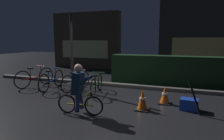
# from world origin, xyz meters

# --- Properties ---
(ground_plane) EXTENTS (40.00, 40.00, 0.00)m
(ground_plane) POSITION_xyz_m (0.00, 0.00, 0.00)
(ground_plane) COLOR black
(sidewalk_curb) EXTENTS (12.00, 0.24, 0.12)m
(sidewalk_curb) POSITION_xyz_m (0.00, 2.20, 0.06)
(sidewalk_curb) COLOR #56544F
(sidewalk_curb) RESTS_ON ground
(hedge_row) EXTENTS (4.80, 0.70, 1.19)m
(hedge_row) POSITION_xyz_m (1.80, 3.10, 0.60)
(hedge_row) COLOR black
(hedge_row) RESTS_ON ground
(storefront_left) EXTENTS (4.53, 0.54, 3.54)m
(storefront_left) POSITION_xyz_m (-3.68, 6.50, 1.76)
(storefront_left) COLOR #42382D
(storefront_left) RESTS_ON ground
(storefront_right) EXTENTS (5.07, 0.54, 5.19)m
(storefront_right) POSITION_xyz_m (3.37, 7.20, 2.58)
(storefront_right) COLOR #383330
(storefront_right) RESTS_ON ground
(street_post) EXTENTS (0.10, 0.10, 2.72)m
(street_post) POSITION_xyz_m (-1.56, 1.20, 1.36)
(street_post) COLOR #2D2D33
(street_post) RESTS_ON ground
(parked_bike_leftmost) EXTENTS (0.55, 1.68, 0.80)m
(parked_bike_leftmost) POSITION_xyz_m (-3.21, 1.12, 0.36)
(parked_bike_leftmost) COLOR black
(parked_bike_leftmost) RESTS_ON ground
(parked_bike_left_mid) EXTENTS (0.46, 1.67, 0.77)m
(parked_bike_left_mid) POSITION_xyz_m (-2.28, 0.93, 0.35)
(parked_bike_left_mid) COLOR black
(parked_bike_left_mid) RESTS_ON ground
(parked_bike_center_left) EXTENTS (0.46, 1.56, 0.73)m
(parked_bike_center_left) POSITION_xyz_m (-1.38, 1.15, 0.33)
(parked_bike_center_left) COLOR black
(parked_bike_center_left) RESTS_ON ground
(parked_bike_center_right) EXTENTS (0.46, 1.52, 0.71)m
(parked_bike_center_right) POSITION_xyz_m (-0.48, 0.96, 0.32)
(parked_bike_center_right) COLOR black
(parked_bike_center_right) RESTS_ON ground
(traffic_cone_near) EXTENTS (0.36, 0.36, 0.53)m
(traffic_cone_near) POSITION_xyz_m (1.29, -0.10, 0.26)
(traffic_cone_near) COLOR black
(traffic_cone_near) RESTS_ON ground
(traffic_cone_far) EXTENTS (0.36, 0.36, 0.50)m
(traffic_cone_far) POSITION_xyz_m (1.80, 0.64, 0.24)
(traffic_cone_far) COLOR black
(traffic_cone_far) RESTS_ON ground
(blue_crate) EXTENTS (0.47, 0.37, 0.30)m
(blue_crate) POSITION_xyz_m (2.44, 0.30, 0.15)
(blue_crate) COLOR #193DB7
(blue_crate) RESTS_ON ground
(cyclist) EXTENTS (1.19, 0.50, 1.25)m
(cyclist) POSITION_xyz_m (-0.11, -0.90, 0.63)
(cyclist) COLOR black
(cyclist) RESTS_ON ground
(closed_umbrella) EXTENTS (0.35, 0.18, 0.81)m
(closed_umbrella) POSITION_xyz_m (2.55, 0.05, 0.40)
(closed_umbrella) COLOR black
(closed_umbrella) RESTS_ON ground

